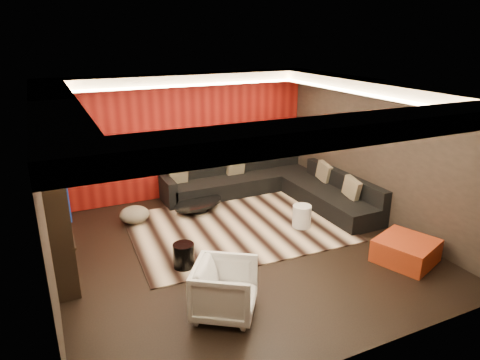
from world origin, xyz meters
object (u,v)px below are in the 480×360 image
white_side_table (302,217)px  orange_ottoman (406,251)px  drum_stool (184,255)px  sectional_sofa (273,187)px  armchair (225,289)px  coffee_table (199,206)px

white_side_table → orange_ottoman: size_ratio=0.52×
drum_stool → sectional_sofa: (2.83, 2.08, 0.04)m
armchair → sectional_sofa: (2.69, 3.46, -0.11)m
coffee_table → sectional_sofa: sectional_sofa is taller
white_side_table → orange_ottoman: (0.85, -1.85, -0.03)m
white_side_table → orange_ottoman: bearing=-65.2°
coffee_table → white_side_table: white_side_table is taller
drum_stool → orange_ottoman: size_ratio=0.47×
orange_ottoman → sectional_sofa: sectional_sofa is taller
drum_stool → white_side_table: 2.61m
orange_ottoman → armchair: size_ratio=1.05×
coffee_table → white_side_table: size_ratio=2.57×
drum_stool → sectional_sofa: 3.51m
coffee_table → white_side_table: (1.56, -1.60, 0.11)m
drum_stool → orange_ottoman: bearing=-21.9°
armchair → sectional_sofa: armchair is taller
white_side_table → sectional_sofa: sectional_sofa is taller
orange_ottoman → sectional_sofa: bearing=99.7°
drum_stool → white_side_table: white_side_table is taller
armchair → sectional_sofa: size_ratio=0.23×
white_side_table → sectional_sofa: bearing=80.8°
sectional_sofa → coffee_table: bearing=-179.9°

